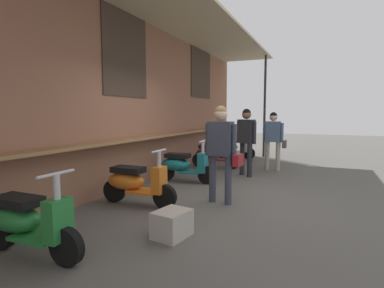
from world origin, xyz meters
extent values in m
plane|color=#56544F|center=(0.00, 0.00, 0.00)|extent=(38.54, 38.54, 0.00)
cube|color=#8C5B44|center=(0.00, 2.02, 1.91)|extent=(13.76, 0.25, 3.82)
cube|color=olive|center=(0.00, 1.72, 1.03)|extent=(12.39, 0.36, 0.05)
cube|color=#423328|center=(0.01, 1.89, 2.80)|extent=(1.46, 0.02, 1.82)
cube|color=#423328|center=(4.06, 1.89, 2.82)|extent=(1.59, 0.02, 1.53)
cube|color=beige|center=(0.00, 0.98, 3.61)|extent=(13.21, 1.84, 0.06)
cylinder|color=#332D28|center=(5.78, 0.16, 1.80)|extent=(0.08, 0.08, 3.61)
ellipsoid|color=#237533|center=(-3.02, 1.25, 0.40)|extent=(0.38, 0.70, 0.30)
cube|color=black|center=(-3.02, 1.20, 0.60)|extent=(0.30, 0.55, 0.10)
cube|color=#237533|center=(-3.02, 0.90, 0.25)|extent=(0.38, 0.50, 0.04)
cube|color=#237533|center=(-3.02, 0.60, 0.47)|extent=(0.28, 0.16, 0.44)
cylinder|color=#B7B7BC|center=(-3.02, 0.60, 0.60)|extent=(0.07, 0.07, 0.70)
cylinder|color=#B7B7BC|center=(-3.02, 0.60, 0.95)|extent=(0.46, 0.04, 0.04)
cylinder|color=black|center=(-3.02, 0.50, 0.20)|extent=(0.10, 0.40, 0.40)
cylinder|color=black|center=(-3.03, 1.50, 0.20)|extent=(0.10, 0.40, 0.40)
ellipsoid|color=orange|center=(-0.96, 1.25, 0.40)|extent=(0.39, 0.71, 0.30)
cube|color=black|center=(-0.96, 1.20, 0.60)|extent=(0.31, 0.56, 0.10)
cube|color=orange|center=(-0.95, 0.90, 0.25)|extent=(0.39, 0.51, 0.04)
cube|color=orange|center=(-0.94, 0.60, 0.47)|extent=(0.28, 0.17, 0.44)
cylinder|color=#B7B7BC|center=(-0.94, 0.60, 0.60)|extent=(0.07, 0.07, 0.70)
cylinder|color=#B7B7BC|center=(-0.94, 0.60, 0.95)|extent=(0.46, 0.04, 0.04)
cylinder|color=black|center=(-0.94, 0.50, 0.20)|extent=(0.11, 0.40, 0.40)
cylinder|color=black|center=(-0.96, 1.50, 0.20)|extent=(0.11, 0.40, 0.40)
ellipsoid|color=#197075|center=(0.95, 1.25, 0.40)|extent=(0.42, 0.72, 0.30)
cube|color=black|center=(0.95, 1.20, 0.60)|extent=(0.33, 0.57, 0.10)
cube|color=#197075|center=(0.97, 0.90, 0.25)|extent=(0.41, 0.52, 0.04)
cube|color=#197075|center=(0.99, 0.60, 0.47)|extent=(0.29, 0.18, 0.44)
cylinder|color=#B7B7BC|center=(0.99, 0.60, 0.60)|extent=(0.07, 0.07, 0.70)
cylinder|color=#B7B7BC|center=(0.99, 0.60, 0.95)|extent=(0.46, 0.06, 0.04)
cylinder|color=black|center=(0.99, 0.50, 0.20)|extent=(0.12, 0.41, 0.40)
cylinder|color=black|center=(0.93, 1.50, 0.20)|extent=(0.12, 0.41, 0.40)
ellipsoid|color=maroon|center=(2.98, 1.25, 0.40)|extent=(0.42, 0.72, 0.30)
cube|color=black|center=(2.98, 1.20, 0.60)|extent=(0.33, 0.57, 0.10)
cube|color=maroon|center=(3.00, 0.90, 0.25)|extent=(0.41, 0.52, 0.04)
cube|color=maroon|center=(3.02, 0.60, 0.47)|extent=(0.29, 0.18, 0.44)
cylinder|color=#B7B7BC|center=(3.02, 0.60, 0.60)|extent=(0.07, 0.07, 0.70)
cylinder|color=#B7B7BC|center=(3.02, 0.60, 0.95)|extent=(0.46, 0.06, 0.04)
cylinder|color=black|center=(3.03, 0.50, 0.20)|extent=(0.12, 0.41, 0.40)
cylinder|color=black|center=(2.96, 1.50, 0.20)|extent=(0.12, 0.41, 0.40)
ellipsoid|color=#B2B5BA|center=(5.04, 1.25, 0.40)|extent=(0.42, 0.72, 0.30)
cube|color=black|center=(5.04, 1.20, 0.60)|extent=(0.33, 0.57, 0.10)
cube|color=#B2B5BA|center=(5.02, 0.90, 0.25)|extent=(0.41, 0.52, 0.04)
cube|color=#B2B5BA|center=(5.00, 0.60, 0.47)|extent=(0.29, 0.18, 0.44)
cylinder|color=#B7B7BC|center=(5.00, 0.60, 0.60)|extent=(0.07, 0.07, 0.70)
cylinder|color=#B7B7BC|center=(5.00, 0.60, 0.95)|extent=(0.46, 0.06, 0.04)
cylinder|color=black|center=(5.00, 0.50, 0.20)|extent=(0.12, 0.41, 0.40)
cylinder|color=black|center=(5.06, 1.50, 0.20)|extent=(0.12, 0.41, 0.40)
cylinder|color=#383D4C|center=(-0.24, -0.07, 0.42)|extent=(0.12, 0.12, 0.83)
cylinder|color=#383D4C|center=(-0.30, -0.38, 0.42)|extent=(0.12, 0.12, 0.83)
cube|color=#383D4C|center=(-0.27, -0.23, 1.13)|extent=(0.24, 0.44, 0.59)
sphere|color=beige|center=(-0.27, -0.23, 1.54)|extent=(0.23, 0.23, 0.23)
sphere|color=olive|center=(-0.27, -0.23, 1.58)|extent=(0.21, 0.21, 0.21)
cylinder|color=#383D4C|center=(-0.24, 0.02, 1.10)|extent=(0.08, 0.08, 0.55)
cylinder|color=#383D4C|center=(-0.30, -0.47, 1.10)|extent=(0.08, 0.08, 0.55)
cube|color=maroon|center=(-0.28, -0.55, 0.78)|extent=(0.27, 0.13, 0.20)
cylinder|color=#ADA393|center=(3.31, -0.40, 0.39)|extent=(0.12, 0.12, 0.78)
cylinder|color=#ADA393|center=(3.28, -0.69, 0.39)|extent=(0.12, 0.12, 0.78)
cube|color=slate|center=(3.30, -0.55, 1.06)|extent=(0.20, 0.39, 0.56)
sphere|color=beige|center=(3.30, -0.55, 1.46)|extent=(0.21, 0.21, 0.21)
sphere|color=black|center=(3.30, -0.55, 1.49)|extent=(0.20, 0.20, 0.20)
cylinder|color=slate|center=(3.29, -0.31, 1.04)|extent=(0.08, 0.08, 0.52)
cylinder|color=slate|center=(3.30, -0.78, 1.04)|extent=(0.08, 0.08, 0.52)
cube|color=#4C4C51|center=(3.32, -0.85, 0.73)|extent=(0.26, 0.10, 0.20)
cylinder|color=#232328|center=(2.11, -0.19, 0.41)|extent=(0.12, 0.12, 0.82)
cylinder|color=#232328|center=(2.33, 0.06, 0.41)|extent=(0.12, 0.12, 0.82)
cube|color=#232328|center=(2.22, -0.07, 1.11)|extent=(0.34, 0.46, 0.58)
sphere|color=brown|center=(2.22, -0.07, 1.53)|extent=(0.22, 0.22, 0.22)
sphere|color=black|center=(2.22, -0.07, 1.57)|extent=(0.20, 0.20, 0.20)
cylinder|color=#232328|center=(2.13, -0.29, 1.09)|extent=(0.08, 0.08, 0.55)
cylinder|color=#232328|center=(2.32, 0.16, 1.09)|extent=(0.08, 0.08, 0.55)
cube|color=#B2A899|center=(-1.93, -0.14, 0.17)|extent=(0.51, 0.44, 0.34)
camera|label=1|loc=(-5.28, -1.89, 1.56)|focal=28.84mm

